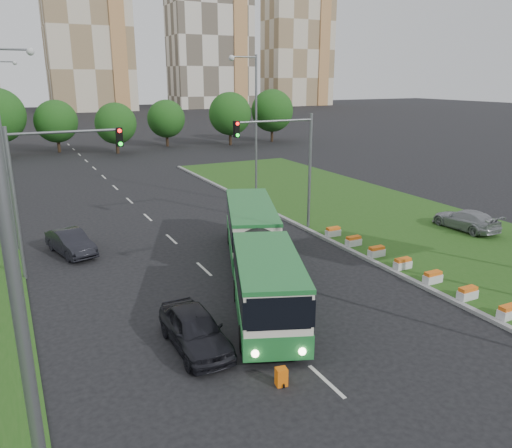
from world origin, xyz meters
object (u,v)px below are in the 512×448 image
car_left_far (71,242)px  car_median (466,220)px  traffic_mast_median (290,155)px  articulated_bus (252,252)px  pedestrian (295,333)px  car_left_near (195,329)px  traffic_mast_left (46,177)px  shopping_trolley (281,377)px

car_left_far → car_median: size_ratio=0.92×
traffic_mast_median → car_left_far: size_ratio=1.81×
traffic_mast_median → car_left_far: traffic_mast_median is taller
articulated_bus → pedestrian: 7.25m
car_left_near → pedestrian: (3.32, -2.11, 0.04)m
traffic_mast_left → car_left_far: 5.60m
traffic_mast_median → car_left_near: traffic_mast_median is taller
car_median → pedestrian: (-18.76, -8.37, -0.02)m
car_left_near → pedestrian: pedestrian is taller
pedestrian → traffic_mast_median: bearing=-53.1°
car_left_near → car_left_far: (-2.95, 13.71, -0.07)m
traffic_mast_left → car_left_near: traffic_mast_left is taller
car_left_far → pedestrian: (6.27, -15.82, 0.10)m
car_left_near → shopping_trolley: car_left_near is taller
articulated_bus → car_median: articulated_bus is taller
car_median → pedestrian: bearing=22.3°
car_left_near → shopping_trolley: 4.17m
car_left_far → pedestrian: 17.02m
articulated_bus → car_median: 17.24m
traffic_mast_left → car_left_near: size_ratio=1.71×
traffic_mast_median → car_left_near: size_ratio=1.71×
traffic_mast_median → articulated_bus: 9.93m
car_left_near → pedestrian: bearing=-32.8°
traffic_mast_left → pedestrian: traffic_mast_left is taller
car_left_far → car_median: bearing=-31.7°
traffic_mast_left → articulated_bus: (8.97, -5.84, -3.67)m
car_left_far → shopping_trolley: (4.74, -17.44, -0.40)m
shopping_trolley → pedestrian: bearing=55.1°
traffic_mast_median → car_left_near: (-11.11, -11.75, -4.55)m
pedestrian → shopping_trolley: pedestrian is taller
articulated_bus → car_left_near: articulated_bus is taller
traffic_mast_median → pedestrian: (-7.79, -13.86, -4.52)m
car_median → shopping_trolley: (-20.29, -10.00, -0.52)m
traffic_mast_left → shopping_trolley: bearing=-68.0°
articulated_bus → traffic_mast_median: bearing=69.4°
traffic_mast_median → traffic_mast_left: (-15.16, -1.00, 0.00)m
articulated_bus → shopping_trolley: size_ratio=25.13×
traffic_mast_median → traffic_mast_left: size_ratio=1.00×
car_left_far → car_median: car_median is taller
articulated_bus → car_left_far: articulated_bus is taller
car_left_far → car_left_near: bearing=-93.0°
articulated_bus → pedestrian: articulated_bus is taller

